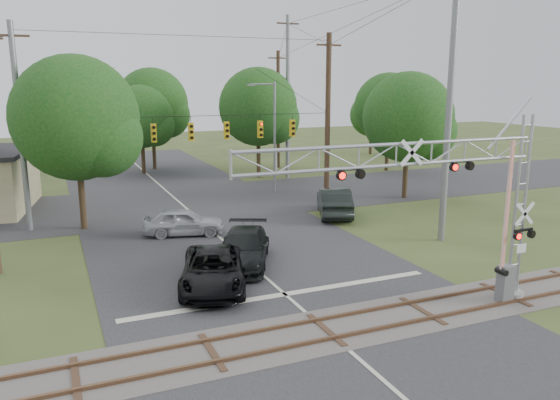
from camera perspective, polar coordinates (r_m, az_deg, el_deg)
name	(u,v)px	position (r m, az deg, el deg)	size (l,w,h in m)	color
ground	(356,358)	(17.56, 7.99, -15.99)	(160.00, 160.00, 0.00)	#354620
road_main	(247,261)	(25.92, -3.50, -6.41)	(14.00, 90.00, 0.02)	#28282A
road_cross	(180,203)	(38.95, -10.44, -0.27)	(90.00, 12.00, 0.02)	#28282A
railroad_track	(326,330)	(19.10, 4.83, -13.38)	(90.00, 3.20, 0.17)	#524C47
crossing_gantry	(449,193)	(19.90, 17.24, 0.68)	(11.92, 0.91, 7.13)	gray
traffic_signal_span	(205,125)	(34.49, -7.87, 7.73)	(19.34, 0.36, 11.50)	slate
pickup_black	(213,270)	(22.66, -6.97, -7.22)	(2.55, 5.53, 1.54)	black
car_dark	(243,248)	(25.26, -3.86, -5.05)	(2.23, 5.48, 1.59)	black
sedan_silver	(184,222)	(30.54, -10.03, -2.26)	(1.77, 4.40, 1.50)	#9FA1A7
suv_dark	(334,202)	(34.62, 5.70, -0.19)	(1.88, 5.40, 1.78)	black
streetlight	(273,132)	(41.25, -0.78, 7.16)	(2.22, 0.23, 8.34)	slate
utility_poles	(228,111)	(37.94, -5.47, 9.19)	(26.01, 27.51, 14.11)	#3B241B
treeline	(179,114)	(45.59, -10.56, 8.82)	(58.01, 28.51, 9.82)	#3A2A1A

